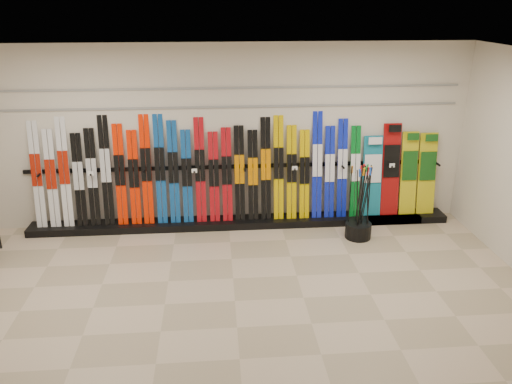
{
  "coord_description": "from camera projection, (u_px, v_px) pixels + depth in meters",
  "views": [
    {
      "loc": [
        -0.19,
        -5.45,
        3.6
      ],
      "look_at": [
        0.36,
        1.0,
        1.1
      ],
      "focal_mm": 35.0,
      "sensor_mm": 36.0,
      "label": 1
    }
  ],
  "objects": [
    {
      "name": "floor",
      "position": [
        235.0,
        301.0,
        6.38
      ],
      "size": [
        8.0,
        8.0,
        0.0
      ],
      "primitive_type": "plane",
      "color": "tan",
      "rests_on": "ground"
    },
    {
      "name": "back_wall",
      "position": [
        227.0,
        137.0,
        8.16
      ],
      "size": [
        8.0,
        0.0,
        8.0
      ],
      "primitive_type": "plane",
      "rotation": [
        1.57,
        0.0,
        0.0
      ],
      "color": "beige",
      "rests_on": "floor"
    },
    {
      "name": "ceiling",
      "position": [
        231.0,
        60.0,
        5.3
      ],
      "size": [
        8.0,
        8.0,
        0.0
      ],
      "primitive_type": "plane",
      "rotation": [
        3.14,
        0.0,
        0.0
      ],
      "color": "silver",
      "rests_on": "back_wall"
    },
    {
      "name": "ski_rack_base",
      "position": [
        242.0,
        222.0,
        8.49
      ],
      "size": [
        8.0,
        0.4,
        0.12
      ],
      "primitive_type": "cube",
      "color": "black",
      "rests_on": "floor"
    },
    {
      "name": "skis",
      "position": [
        199.0,
        173.0,
        8.19
      ],
      "size": [
        5.37,
        0.3,
        1.8
      ],
      "color": "silver",
      "rests_on": "ski_rack_base"
    },
    {
      "name": "snowboards",
      "position": [
        399.0,
        173.0,
        8.49
      ],
      "size": [
        1.28,
        0.24,
        1.57
      ],
      "color": "#14728C",
      "rests_on": "ski_rack_base"
    },
    {
      "name": "pole_bin",
      "position": [
        358.0,
        230.0,
        8.04
      ],
      "size": [
        0.42,
        0.42,
        0.25
      ],
      "primitive_type": "cylinder",
      "color": "black",
      "rests_on": "floor"
    },
    {
      "name": "ski_poles",
      "position": [
        362.0,
        202.0,
        7.89
      ],
      "size": [
        0.34,
        0.35,
        1.18
      ],
      "color": "black",
      "rests_on": "pole_bin"
    },
    {
      "name": "slatwall_rail_0",
      "position": [
        226.0,
        107.0,
        7.96
      ],
      "size": [
        7.6,
        0.02,
        0.03
      ],
      "primitive_type": "cube",
      "color": "gray",
      "rests_on": "back_wall"
    },
    {
      "name": "slatwall_rail_1",
      "position": [
        226.0,
        88.0,
        7.85
      ],
      "size": [
        7.6,
        0.02,
        0.03
      ],
      "primitive_type": "cube",
      "color": "gray",
      "rests_on": "back_wall"
    }
  ]
}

